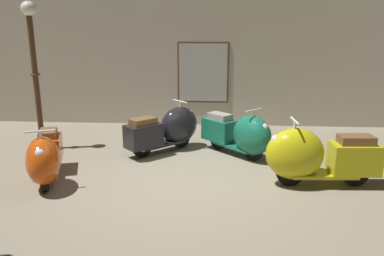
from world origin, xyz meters
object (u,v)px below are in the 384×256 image
at_px(scooter_1, 169,129).
at_px(scooter_3, 313,156).
at_px(scooter_2, 241,134).
at_px(lamppost, 35,72).
at_px(scooter_0, 45,157).

xyz_separation_m(scooter_1, scooter_3, (2.48, -1.62, 0.03)).
relative_size(scooter_2, lamppost, 0.50).
bearing_deg(lamppost, scooter_1, 1.76).
distance_m(scooter_1, scooter_3, 2.96).
height_order(scooter_1, scooter_2, scooter_1).
bearing_deg(scooter_1, scooter_2, -54.38).
bearing_deg(lamppost, scooter_3, -16.79).
bearing_deg(scooter_3, lamppost, -20.17).
xyz_separation_m(scooter_0, lamppost, (-0.88, 1.74, 1.15)).
bearing_deg(scooter_0, scooter_2, 97.56).
bearing_deg(lamppost, scooter_0, -63.06).
xyz_separation_m(scooter_0, scooter_3, (4.23, 0.19, 0.05)).
bearing_deg(scooter_2, scooter_0, -108.99).
distance_m(scooter_0, lamppost, 2.26).
height_order(scooter_0, scooter_1, scooter_1).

